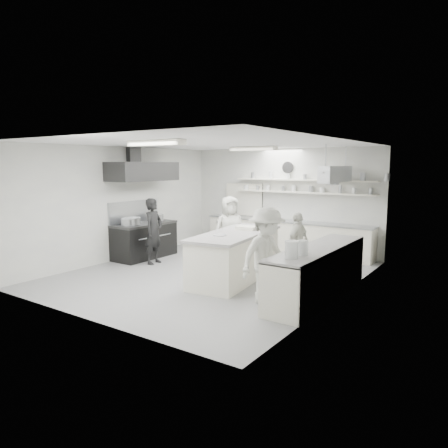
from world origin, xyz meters
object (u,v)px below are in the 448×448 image
Objects in this scene: prep_island at (235,257)px; cook_stove at (154,231)px; back_counter at (286,237)px; right_counter at (318,273)px; stove at (144,241)px; cook_back at (228,224)px.

cook_stove is (-2.53, 0.06, 0.34)m from prep_island.
right_counter reaches higher than back_counter.
right_counter is (5.25, -0.60, 0.02)m from stove.
cook_stove is (0.72, -0.37, 0.39)m from stove.
prep_island reaches higher than stove.
stove is 5.28m from right_counter.
back_counter is 1.83× the size of prep_island.
prep_island is at bearing -100.17° from cook_stove.
prep_island is at bearing -7.56° from stove.
stove is 1.07× the size of cook_stove.
cook_back is (-1.54, -0.69, 0.33)m from back_counter.
right_counter is 1.21× the size of prep_island.
right_counter is (2.35, -3.40, 0.01)m from back_counter.
cook_back is (0.64, 2.48, -0.05)m from cook_stove.
back_counter is at bearing 124.65° from right_counter.
cook_back reaches higher than back_counter.
prep_island is (0.35, -3.23, 0.04)m from back_counter.
stove is at bearing -136.01° from back_counter.
cook_back is at bearing -23.37° from cook_stove.
stove is 0.55× the size of right_counter.
stove is 4.03m from back_counter.
prep_island is 1.62× the size of cook_stove.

